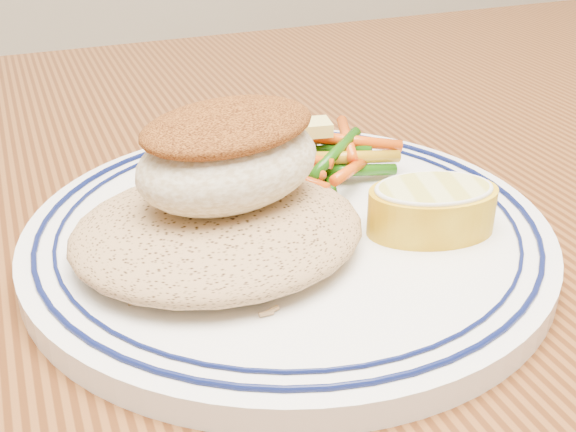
# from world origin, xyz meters

# --- Properties ---
(dining_table) EXTENTS (1.50, 0.90, 0.75)m
(dining_table) POSITION_xyz_m (0.00, 0.00, 0.65)
(dining_table) COLOR #4A240E
(dining_table) RESTS_ON ground
(plate) EXTENTS (0.29, 0.29, 0.02)m
(plate) POSITION_xyz_m (0.00, -0.02, 0.76)
(plate) COLOR white
(plate) RESTS_ON dining_table
(rice_pilaf) EXTENTS (0.15, 0.13, 0.03)m
(rice_pilaf) POSITION_xyz_m (-0.04, -0.03, 0.78)
(rice_pilaf) COLOR #A57F52
(rice_pilaf) RESTS_ON plate
(fish_fillet) EXTENTS (0.12, 0.10, 0.05)m
(fish_fillet) POSITION_xyz_m (-0.03, -0.02, 0.81)
(fish_fillet) COLOR beige
(fish_fillet) RESTS_ON rice_pilaf
(vegetable_pile) EXTENTS (0.11, 0.09, 0.03)m
(vegetable_pile) POSITION_xyz_m (0.04, 0.02, 0.78)
(vegetable_pile) COLOR #18500A
(vegetable_pile) RESTS_ON plate
(butter_pat) EXTENTS (0.03, 0.02, 0.01)m
(butter_pat) POSITION_xyz_m (0.04, 0.03, 0.80)
(butter_pat) COLOR #EFE275
(butter_pat) RESTS_ON vegetable_pile
(lemon_wedge) EXTENTS (0.08, 0.08, 0.03)m
(lemon_wedge) POSITION_xyz_m (0.07, -0.06, 0.78)
(lemon_wedge) COLOR gold
(lemon_wedge) RESTS_ON plate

